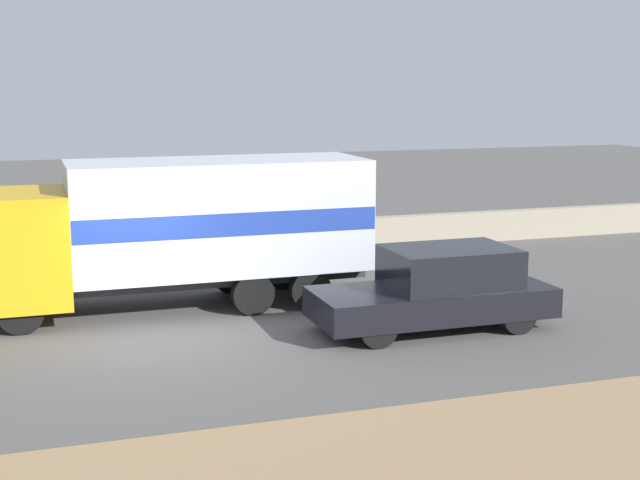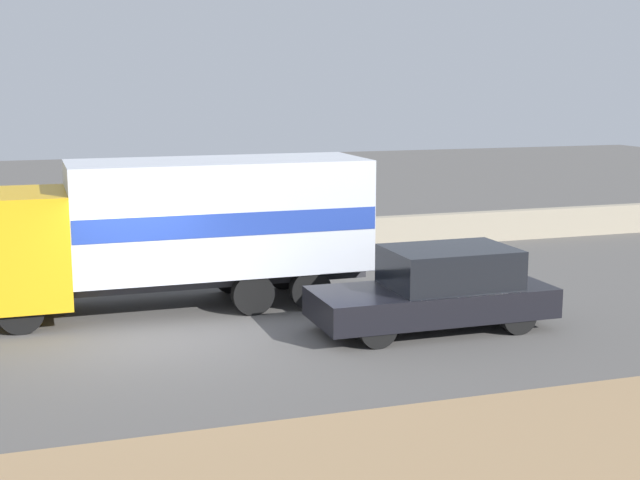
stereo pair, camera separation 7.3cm
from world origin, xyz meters
The scene contains 4 objects.
ground_plane centered at (0.00, 0.00, 0.00)m, with size 80.00×80.00×0.00m, color #514F4C.
stone_wall_backdrop centered at (0.00, 7.09, 0.44)m, with size 60.00×0.35×0.88m.
box_truck centered at (1.02, 2.11, 1.74)m, with size 8.02×2.46×3.07m.
car_hatchback centered at (5.35, -1.06, 0.77)m, with size 4.56×1.83×1.56m.
Camera 2 is at (-1.94, -15.98, 4.67)m, focal length 50.00 mm.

